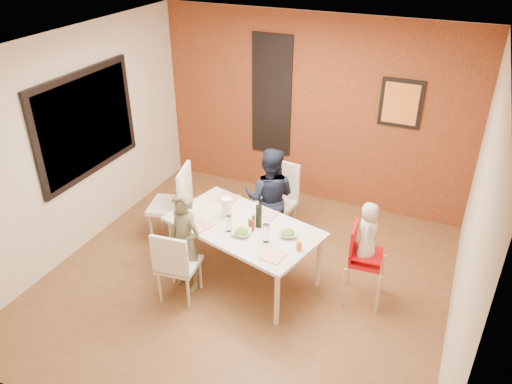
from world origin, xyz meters
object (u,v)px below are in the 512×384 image
at_px(child_far, 270,198).
at_px(toddler, 368,232).
at_px(child_near, 185,242).
at_px(chair_left, 176,200).
at_px(paper_towel_roll, 226,208).
at_px(dining_table, 243,230).
at_px(chair_near, 175,263).
at_px(chair_far, 278,196).
at_px(wine_bottle, 259,216).
at_px(high_chair, 362,257).

xyz_separation_m(child_far, toddler, (1.35, -0.60, 0.22)).
bearing_deg(child_far, child_near, 55.71).
height_order(chair_left, toddler, toddler).
height_order(child_near, paper_towel_roll, child_near).
bearing_deg(child_far, dining_table, 78.30).
height_order(chair_near, child_far, child_far).
distance_m(dining_table, chair_far, 1.01).
xyz_separation_m(chair_left, child_near, (0.60, -0.78, 0.03)).
relative_size(chair_far, toddler, 1.50).
bearing_deg(chair_left, paper_towel_roll, 57.41).
bearing_deg(wine_bottle, high_chair, 5.16).
relative_size(chair_near, wine_bottle, 3.32).
distance_m(toddler, paper_towel_roll, 1.60).
relative_size(chair_left, child_far, 0.78).
bearing_deg(high_chair, toddler, -86.07).
distance_m(high_chair, child_far, 1.46).
xyz_separation_m(chair_near, child_far, (0.51, 1.44, 0.17)).
xyz_separation_m(wine_bottle, paper_towel_roll, (-0.41, 0.01, -0.00)).
relative_size(chair_far, child_far, 0.76).
distance_m(chair_left, child_near, 0.99).
relative_size(chair_near, chair_left, 0.85).
bearing_deg(toddler, wine_bottle, 90.33).
relative_size(chair_left, child_near, 0.86).
bearing_deg(chair_far, wine_bottle, -73.73).
xyz_separation_m(chair_near, child_near, (-0.01, 0.24, 0.11)).
relative_size(chair_left, wine_bottle, 3.90).
height_order(chair_near, chair_left, chair_left).
bearing_deg(high_chair, child_near, 103.02).
xyz_separation_m(high_chair, paper_towel_roll, (-1.58, -0.10, 0.28)).
xyz_separation_m(dining_table, high_chair, (1.34, 0.15, -0.08)).
xyz_separation_m(high_chair, child_near, (-1.84, -0.59, 0.05)).
bearing_deg(child_near, chair_near, -71.54).
height_order(child_far, wine_bottle, child_far).
bearing_deg(chair_far, high_chair, -25.35).
xyz_separation_m(dining_table, chair_near, (-0.50, -0.68, -0.15)).
bearing_deg(child_far, high_chair, 144.73).
xyz_separation_m(chair_left, high_chair, (2.45, -0.19, -0.02)).
relative_size(chair_left, toddler, 1.56).
relative_size(dining_table, wine_bottle, 7.01).
distance_m(chair_near, toddler, 2.08).
bearing_deg(child_far, wine_bottle, 91.71).
bearing_deg(chair_left, child_near, 23.19).
height_order(toddler, wine_bottle, toddler).
xyz_separation_m(toddler, wine_bottle, (-1.19, -0.11, -0.05)).
distance_m(high_chair, toddler, 0.33).
height_order(chair_far, toddler, toddler).
height_order(chair_left, paper_towel_roll, chair_left).
xyz_separation_m(chair_left, child_far, (1.12, 0.41, 0.08)).
bearing_deg(wine_bottle, child_near, -144.24).
distance_m(chair_far, high_chair, 1.57).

